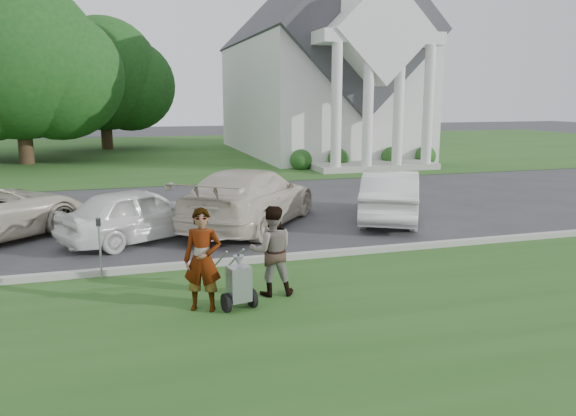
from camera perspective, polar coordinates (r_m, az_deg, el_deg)
name	(u,v)px	position (r m, az deg, el deg)	size (l,w,h in m)	color
ground	(281,269)	(11.88, -0.71, -6.19)	(120.00, 120.00, 0.00)	#333335
grass_strip	(332,322)	(9.20, 4.50, -11.51)	(80.00, 7.00, 0.01)	#25501B
church_lawn	(170,151)	(38.20, -11.90, 5.64)	(80.00, 30.00, 0.01)	#25501B
curb	(274,258)	(12.37, -1.41, -5.13)	(80.00, 0.18, 0.15)	#9E9E93
church	(318,58)	(36.19, 3.11, 14.98)	(9.19, 19.00, 24.10)	white
tree_left	(18,67)	(33.30, -25.72, 12.81)	(10.63, 8.40, 9.71)	#332316
tree_back	(103,79)	(40.92, -18.27, 12.31)	(9.61, 7.60, 8.89)	#332316
striping_cart	(239,285)	(9.59, -5.03, -7.76)	(0.68, 1.17, 1.03)	black
person_left	(203,261)	(9.50, -8.67, -5.31)	(0.64, 0.42, 1.75)	#999999
person_right	(272,251)	(10.13, -1.66, -4.43)	(0.80, 0.62, 1.64)	#999999
parking_meter_near	(100,240)	(11.60, -18.60, -3.14)	(0.09, 0.08, 1.26)	#989BA0
car_b	(140,214)	(14.51, -14.83, -0.59)	(1.60, 3.99, 1.36)	white
car_c	(250,198)	(15.60, -3.89, 1.06)	(2.27, 5.59, 1.62)	beige
car_d	(390,195)	(16.68, 10.37, 1.29)	(1.55, 4.44, 1.46)	silver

